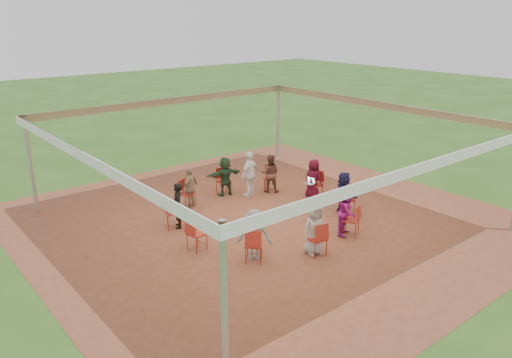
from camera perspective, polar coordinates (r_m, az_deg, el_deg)
ground at (r=14.89m, az=0.85°, el=-4.71°), size 80.00×80.00×0.00m
dirt_patch at (r=14.89m, az=0.85°, el=-4.69°), size 13.00×13.00×0.00m
tent at (r=14.13m, az=0.89°, el=4.17°), size 10.33×10.33×3.00m
chair_0 at (r=16.66m, az=6.78°, el=-0.63°), size 0.50×0.48×0.90m
chair_1 at (r=17.18m, az=1.63°, el=0.08°), size 0.61×0.61×0.90m
chair_2 at (r=16.88m, az=-3.71°, el=-0.28°), size 0.48×0.50×0.90m
chair_3 at (r=15.86m, az=-7.88°, el=-1.67°), size 0.57×0.58×0.90m
chair_4 at (r=14.40m, az=-9.38°, el=-3.86°), size 0.58×0.57×0.90m
chair_5 at (r=13.02m, az=-6.79°, el=-6.22°), size 0.50×0.48×0.90m
chair_6 at (r=12.33m, az=-0.24°, el=-7.53°), size 0.61×0.61×0.90m
chair_7 at (r=12.73m, az=6.96°, el=-6.81°), size 0.48×0.50×0.90m
chair_8 at (r=13.98m, az=10.81°, el=-4.64°), size 0.57×0.58×0.90m
chair_9 at (r=15.48m, az=10.35°, el=-2.31°), size 0.58×0.57×0.90m
person_seated_0 at (r=16.50m, az=6.57°, el=-0.00°), size 0.46×0.70×1.33m
person_seated_1 at (r=16.99m, az=1.61°, el=0.66°), size 0.72×0.72×1.33m
person_seated_2 at (r=16.71m, az=-3.54°, el=0.32°), size 1.29×0.65×1.33m
person_seated_3 at (r=15.73m, az=-7.54°, el=-0.98°), size 0.87×0.71×1.33m
person_seated_4 at (r=14.32m, az=-8.94°, el=-3.01°), size 0.50×0.58×1.33m
person_seated_5 at (r=12.35m, az=-0.18°, el=-6.37°), size 0.91×0.91×1.33m
person_seated_6 at (r=12.72m, az=6.67°, el=-5.72°), size 0.70×0.46×1.33m
person_seated_7 at (r=13.92m, az=10.38°, el=-3.73°), size 0.74×0.62×1.33m
person_seated_8 at (r=15.36m, az=9.98°, el=-1.58°), size 0.97×1.31×1.33m
standing_person at (r=16.57m, az=-0.72°, el=0.56°), size 0.99×0.71×1.53m
cable_coil at (r=14.46m, az=0.57°, el=-5.35°), size 0.33×0.33×0.03m
laptop at (r=16.39m, az=6.23°, el=-0.29°), size 0.28×0.33×0.21m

